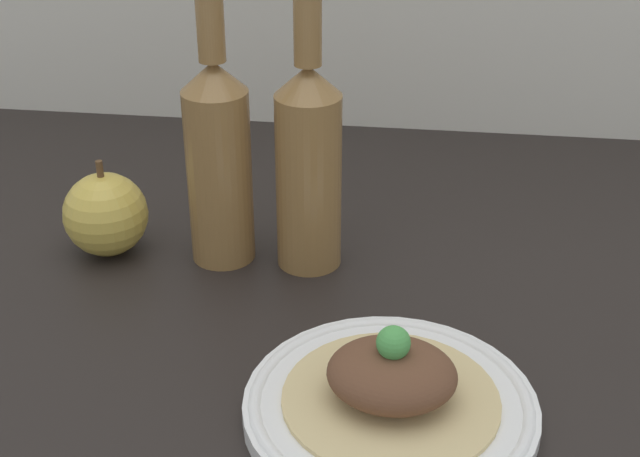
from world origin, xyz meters
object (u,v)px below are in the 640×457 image
at_px(cider_bottle_right, 309,159).
at_px(apple, 106,214).
at_px(plate, 390,407).
at_px(cider_bottle_left, 218,155).
at_px(plated_food, 392,379).

height_order(cider_bottle_right, apple, cider_bottle_right).
bearing_deg(plate, cider_bottle_right, 112.84).
distance_m(plate, apple, 0.37).
bearing_deg(plate, cider_bottle_left, 129.02).
bearing_deg(apple, plate, -36.04).
bearing_deg(apple, plated_food, -36.04).
xyz_separation_m(plated_food, apple, (-0.30, 0.22, 0.01)).
relative_size(plated_food, cider_bottle_right, 0.58).
relative_size(plated_food, apple, 1.66).
relative_size(plate, cider_bottle_left, 0.79).
bearing_deg(plated_food, apple, 143.96).
height_order(plated_food, cider_bottle_right, cider_bottle_right).
relative_size(plate, plated_food, 1.36).
xyz_separation_m(plate, apple, (-0.30, 0.22, 0.03)).
relative_size(cider_bottle_left, cider_bottle_right, 1.00).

